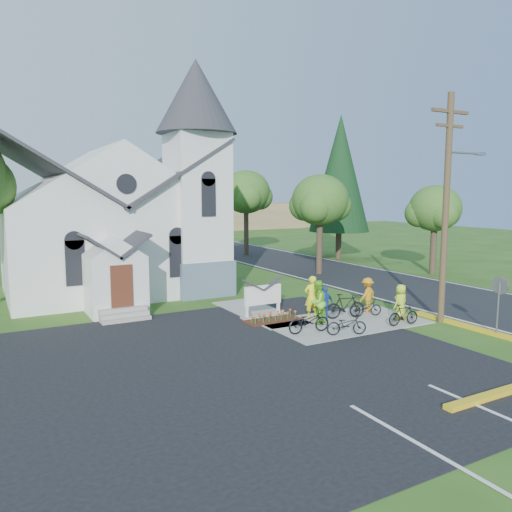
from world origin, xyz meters
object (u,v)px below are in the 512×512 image
stop_sign (499,293)px  cyclist_0 (312,297)px  bike_0 (309,321)px  bike_2 (347,324)px  cyclist_2 (325,304)px  cyclist_4 (401,302)px  utility_pole (447,201)px  bike_1 (345,306)px  cyclist_1 (317,302)px  bike_3 (403,315)px  cyclist_3 (367,295)px  bike_4 (365,307)px  church_sign (263,295)px

stop_sign → cyclist_0: 7.75m
bike_0 → bike_2: bike_0 is taller
cyclist_2 → cyclist_4: size_ratio=0.98×
utility_pole → bike_1: size_ratio=5.23×
cyclist_1 → bike_3: cyclist_1 is taller
cyclist_3 → bike_3: (-0.29, -2.64, -0.37)m
bike_1 → bike_0: bearing=126.5°
cyclist_0 → bike_2: (-0.36, -2.93, -0.55)m
cyclist_0 → bike_1: bearing=157.1°
utility_pole → bike_1: 6.42m
cyclist_3 → bike_4: bearing=28.9°
stop_sign → cyclist_1: 7.30m
church_sign → cyclist_3: (4.80, -1.76, -0.14)m
cyclist_2 → bike_4: bearing=169.0°
cyclist_2 → bike_4: size_ratio=1.02×
bike_2 → bike_3: bike_3 is taller
cyclist_1 → cyclist_4: size_ratio=1.19×
bike_1 → cyclist_2: (-1.15, 0.01, 0.23)m
utility_pole → bike_0: 8.09m
stop_sign → bike_3: size_ratio=1.60×
church_sign → bike_2: size_ratio=1.34×
utility_pole → bike_3: size_ratio=6.45×
cyclist_1 → bike_1: size_ratio=1.01×
bike_2 → bike_4: bike_2 is taller
church_sign → bike_0: (0.24, -3.37, -0.49)m
cyclist_2 → cyclist_3: 2.92m
cyclist_4 → cyclist_0: bearing=-44.7°
cyclist_2 → cyclist_3: size_ratio=0.96×
bike_4 → church_sign: bearing=78.5°
cyclist_1 → cyclist_2: 0.58m
stop_sign → bike_4: bearing=115.9°
utility_pole → bike_2: utility_pole is taller
bike_2 → bike_3: size_ratio=1.06×
stop_sign → cyclist_3: (-1.83, 5.64, -0.90)m
cyclist_1 → cyclist_3: size_ratio=1.16×
cyclist_2 → bike_2: cyclist_2 is taller
church_sign → cyclist_2: bearing=-49.2°
church_sign → cyclist_1: (1.38, -2.39, -0.01)m
church_sign → cyclist_2: church_sign is taller
church_sign → bike_2: 4.61m
bike_1 → utility_pole: bearing=-110.7°
cyclist_0 → cyclist_2: bearing=109.9°
cyclist_2 → bike_2: 2.23m
cyclist_3 → cyclist_4: size_ratio=1.02×
bike_0 → bike_2: bearing=-124.9°
bike_1 → cyclist_2: 1.17m
cyclist_0 → cyclist_1: size_ratio=1.01×
bike_1 → bike_3: bike_1 is taller
cyclist_1 → bike_4: 2.85m
cyclist_3 → bike_0: bearing=4.9°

